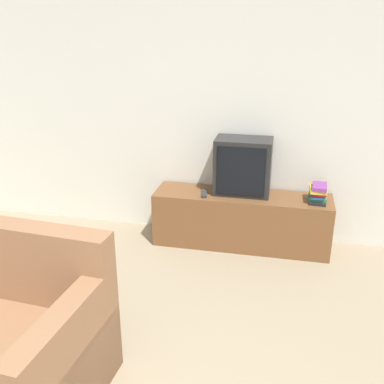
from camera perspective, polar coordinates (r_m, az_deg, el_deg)
name	(u,v)px	position (r m, az deg, el deg)	size (l,w,h in m)	color
wall_back	(198,104)	(4.33, 0.79, 11.13)	(9.00, 0.06, 2.60)	silver
tv_stand	(241,220)	(4.33, 6.28, -3.53)	(1.65, 0.43, 0.51)	brown
television	(243,166)	(4.19, 6.47, 3.26)	(0.52, 0.32, 0.52)	black
book_stack	(318,193)	(4.16, 15.73, -0.16)	(0.17, 0.22, 0.17)	black
remote_on_stand	(204,193)	(4.20, 1.58, -0.18)	(0.08, 0.19, 0.02)	#2D2D2D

